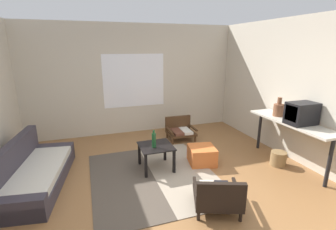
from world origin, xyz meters
The scene contains 14 objects.
ground_plane centered at (0.00, 0.00, 0.00)m, with size 7.80×7.80×0.00m, color olive.
far_wall_with_window centered at (0.00, 3.06, 1.35)m, with size 5.60×0.13×2.70m.
side_wall_right centered at (2.66, 0.30, 1.35)m, with size 0.12×6.60×2.70m, color beige.
area_rug centered at (-0.18, 0.61, 0.01)m, with size 2.07×2.35×0.01m.
couch centered at (-2.08, 0.97, 0.21)m, with size 1.07×2.04×0.72m.
coffee_table centered at (-0.06, 0.87, 0.36)m, with size 0.58×0.59×0.45m.
armchair_by_window centered at (0.90, 2.12, 0.24)m, with size 0.65×0.54×0.52m.
armchair_striped_foreground centered at (0.39, -0.55, 0.24)m, with size 0.80×0.81×0.55m.
ottoman_orange centered at (0.82, 0.79, 0.16)m, with size 0.48×0.48×0.33m, color #D1662D.
console_shelf centered at (2.32, 0.23, 0.78)m, with size 0.48×1.75×0.86m.
crt_television centered at (2.32, 0.05, 1.05)m, with size 0.48×0.33×0.38m.
clay_vase centered at (2.32, 0.59, 0.99)m, with size 0.19×0.19×0.36m.
glass_bottle centered at (-0.11, 0.81, 0.59)m, with size 0.08×0.08×0.31m.
wicker_basket centered at (2.15, 0.26, 0.13)m, with size 0.28×0.28×0.27m, color olive.
Camera 1 is at (-1.16, -3.03, 2.16)m, focal length 26.09 mm.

